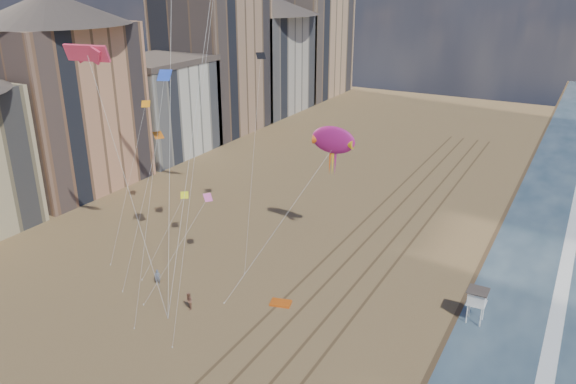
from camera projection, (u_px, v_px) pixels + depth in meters
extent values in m
plane|color=#42301E|center=(523.00, 266.00, 62.76)|extent=(260.00, 260.00, 0.00)
plane|color=white|center=(564.00, 275.00, 60.86)|extent=(260.00, 260.00, 0.00)
cube|color=brown|center=(322.00, 262.00, 63.69)|extent=(0.28, 120.00, 0.01)
cube|color=brown|center=(341.00, 267.00, 62.61)|extent=(0.28, 120.00, 0.01)
cube|color=brown|center=(365.00, 273.00, 61.35)|extent=(0.28, 120.00, 0.01)
cube|color=brown|center=(384.00, 278.00, 60.36)|extent=(0.28, 120.00, 0.01)
cube|color=tan|center=(64.00, 109.00, 82.55)|extent=(15.00, 20.00, 24.00)
cone|color=#473D38|center=(49.00, 7.00, 77.38)|extent=(31.11, 31.11, 4.40)
cube|color=silver|center=(160.00, 109.00, 100.08)|extent=(14.00, 18.00, 16.00)
cube|color=#473D38|center=(156.00, 61.00, 96.99)|extent=(14.28, 18.36, 1.00)
cube|color=tan|center=(213.00, 62.00, 113.03)|extent=(16.00, 20.00, 28.00)
cube|color=#BCB2A3|center=(267.00, 64.00, 130.21)|extent=(15.00, 22.00, 22.00)
cone|color=#473D38|center=(266.00, 4.00, 125.41)|extent=(34.22, 34.22, 4.40)
cube|color=tan|center=(308.00, 45.00, 147.64)|extent=(16.00, 24.00, 26.00)
cylinder|color=white|center=(467.00, 314.00, 52.28)|extent=(0.12, 0.12, 1.87)
cylinder|color=white|center=(481.00, 318.00, 51.72)|extent=(0.12, 0.12, 1.87)
cylinder|color=white|center=(470.00, 308.00, 53.30)|extent=(0.12, 0.12, 1.87)
cylinder|color=white|center=(483.00, 311.00, 52.74)|extent=(0.12, 0.12, 1.87)
cube|color=white|center=(477.00, 303.00, 52.11)|extent=(1.66, 1.66, 0.12)
cube|color=white|center=(477.00, 297.00, 51.89)|extent=(1.56, 1.56, 1.14)
cube|color=#473D38|center=(478.00, 291.00, 51.64)|extent=(1.87, 1.87, 0.10)
cube|color=#D85512|center=(281.00, 303.00, 55.56)|extent=(2.31, 1.78, 0.23)
ellipsoid|color=#A1186E|center=(333.00, 140.00, 61.87)|extent=(4.84, 0.91, 2.87)
cone|color=#E05A15|center=(319.00, 140.00, 62.73)|extent=(1.30, 1.08, 1.08)
cone|color=yellow|center=(348.00, 144.00, 61.17)|extent=(1.30, 1.08, 1.08)
cylinder|color=silver|center=(282.00, 222.00, 58.97)|extent=(0.03, 0.03, 20.57)
imported|color=slate|center=(158.00, 277.00, 58.89)|extent=(0.73, 0.69, 1.67)
imported|color=brown|center=(189.00, 301.00, 54.39)|extent=(1.12, 1.13, 1.84)
cube|color=#EB3459|center=(87.00, 53.00, 52.48)|extent=(4.73, 1.58, 1.62)
plane|color=#E559AB|center=(208.00, 197.00, 59.10)|extent=(1.36, 1.39, 0.61)
plane|color=orange|center=(158.00, 135.00, 58.44)|extent=(1.57, 1.61, 0.54)
plane|color=orange|center=(146.00, 104.00, 65.58)|extent=(1.73, 1.70, 0.57)
plane|color=#FCFF1A|center=(184.00, 195.00, 66.26)|extent=(1.58, 1.56, 0.51)
plane|color=blue|center=(164.00, 75.00, 51.28)|extent=(1.93, 1.82, 0.83)
plane|color=black|center=(261.00, 56.00, 59.70)|extent=(1.63, 1.61, 0.56)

